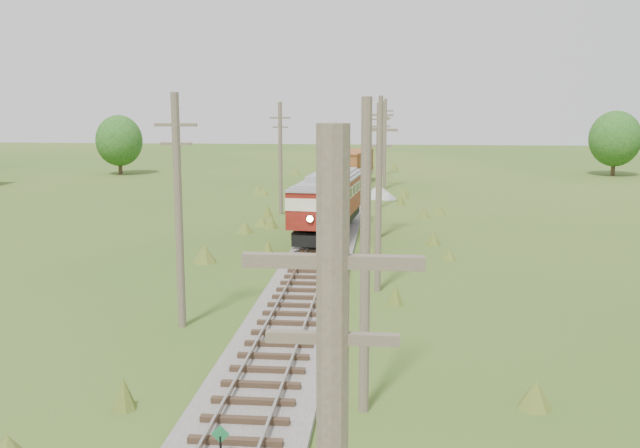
# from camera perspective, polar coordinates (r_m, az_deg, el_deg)

# --- Properties ---
(railbed_main) EXTENTS (3.60, 96.00, 0.57)m
(railbed_main) POSITION_cam_1_polar(r_m,az_deg,el_deg) (48.94, 1.03, -0.16)
(railbed_main) COLOR #605B54
(railbed_main) RESTS_ON ground
(switch_marker) EXTENTS (0.45, 0.06, 1.08)m
(switch_marker) POSITION_cam_1_polar(r_m,az_deg,el_deg) (17.94, -7.96, -16.94)
(switch_marker) COLOR black
(switch_marker) RESTS_ON ground
(streetcar) EXTENTS (4.06, 12.64, 5.72)m
(streetcar) POSITION_cam_1_polar(r_m,az_deg,el_deg) (45.62, 0.75, 2.24)
(streetcar) COLOR black
(streetcar) RESTS_ON ground
(gondola) EXTENTS (4.30, 9.16, 2.92)m
(gondola) POSITION_cam_1_polar(r_m,az_deg,el_deg) (75.20, 2.60, 4.83)
(gondola) COLOR black
(gondola) RESTS_ON ground
(gravel_pile) EXTENTS (3.25, 3.45, 1.18)m
(gravel_pile) POSITION_cam_1_polar(r_m,az_deg,el_deg) (64.64, 4.80, 2.57)
(gravel_pile) COLOR gray
(gravel_pile) RESTS_ON ground
(utility_pole_r_1) EXTENTS (0.30, 0.30, 8.80)m
(utility_pole_r_1) POSITION_cam_1_polar(r_m,az_deg,el_deg) (19.55, 3.63, -2.85)
(utility_pole_r_1) COLOR brown
(utility_pole_r_1) RESTS_ON ground
(utility_pole_r_2) EXTENTS (1.60, 0.30, 8.60)m
(utility_pole_r_2) POSITION_cam_1_polar(r_m,az_deg,el_deg) (32.35, 4.72, 2.23)
(utility_pole_r_2) COLOR brown
(utility_pole_r_2) RESTS_ON ground
(utility_pole_r_3) EXTENTS (1.60, 0.30, 9.00)m
(utility_pole_r_3) POSITION_cam_1_polar(r_m,az_deg,el_deg) (45.25, 4.81, 4.66)
(utility_pole_r_3) COLOR brown
(utility_pole_r_3) RESTS_ON ground
(utility_pole_r_4) EXTENTS (1.60, 0.30, 8.40)m
(utility_pole_r_4) POSITION_cam_1_polar(r_m,az_deg,el_deg) (58.23, 4.76, 5.51)
(utility_pole_r_4) COLOR brown
(utility_pole_r_4) RESTS_ON ground
(utility_pole_r_5) EXTENTS (1.60, 0.30, 8.90)m
(utility_pole_r_5) POSITION_cam_1_polar(r_m,az_deg,el_deg) (71.18, 5.22, 6.49)
(utility_pole_r_5) COLOR brown
(utility_pole_r_5) RESTS_ON ground
(utility_pole_r_6) EXTENTS (1.60, 0.30, 8.70)m
(utility_pole_r_6) POSITION_cam_1_polar(r_m,az_deg,el_deg) (84.17, 5.12, 6.93)
(utility_pole_r_6) COLOR brown
(utility_pole_r_6) RESTS_ON ground
(utility_pole_l_a) EXTENTS (1.60, 0.30, 9.00)m
(utility_pole_l_a) POSITION_cam_1_polar(r_m,az_deg,el_deg) (27.52, -11.26, 1.17)
(utility_pole_l_a) COLOR brown
(utility_pole_l_a) RESTS_ON ground
(utility_pole_l_b) EXTENTS (1.60, 0.30, 8.60)m
(utility_pole_l_b) POSITION_cam_1_polar(r_m,az_deg,el_deg) (54.84, -3.19, 5.36)
(utility_pole_l_b) COLOR brown
(utility_pole_l_b) RESTS_ON ground
(tree_mid_a) EXTENTS (5.46, 5.46, 7.03)m
(tree_mid_a) POSITION_cam_1_polar(r_m,az_deg,el_deg) (88.08, -15.77, 6.43)
(tree_mid_a) COLOR #38281C
(tree_mid_a) RESTS_ON ground
(tree_mid_b) EXTENTS (5.88, 5.88, 7.57)m
(tree_mid_b) POSITION_cam_1_polar(r_m,az_deg,el_deg) (90.11, 22.54, 6.32)
(tree_mid_b) COLOR #38281C
(tree_mid_b) RESTS_ON ground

